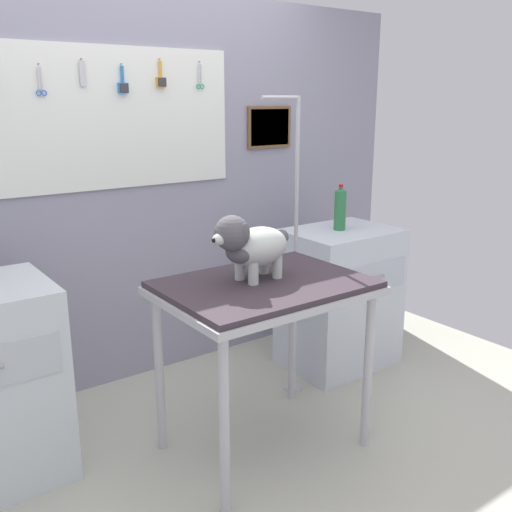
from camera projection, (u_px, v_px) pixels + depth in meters
ground at (265, 471)px, 2.76m from camera, size 4.40×4.00×0.04m
rear_wall_panel at (137, 191)px, 3.44m from camera, size 4.00×0.11×2.30m
grooming_table at (264, 299)px, 2.73m from camera, size 0.96×0.70×0.87m
grooming_arm at (294, 261)px, 3.29m from camera, size 0.30×0.11×1.71m
dog at (251, 245)px, 2.67m from camera, size 0.45×0.23×0.33m
cabinet_right at (339, 298)px, 3.74m from camera, size 0.68×0.54×0.90m
soda_bottle at (340, 209)px, 3.58m from camera, size 0.07×0.07×0.28m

